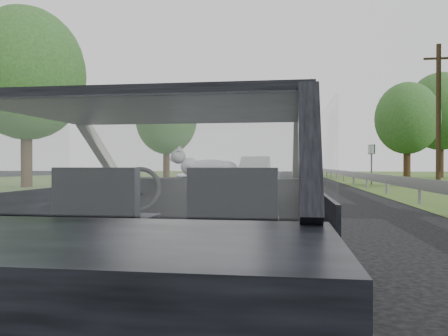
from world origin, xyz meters
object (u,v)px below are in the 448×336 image
(other_car, at_px, (255,170))
(highway_sign, at_px, (371,165))
(cat, at_px, (210,168))
(utility_pole, at_px, (438,116))
(subject_car, at_px, (180,222))

(other_car, relative_size, highway_sign, 2.22)
(cat, height_order, other_car, other_car)
(cat, bearing_deg, other_car, 93.32)
(cat, xyz_separation_m, utility_pole, (8.16, 19.70, 2.48))
(cat, relative_size, utility_pole, 0.08)
(subject_car, bearing_deg, cat, 79.79)
(highway_sign, xyz_separation_m, utility_pole, (2.92, -1.61, 2.46))
(cat, relative_size, highway_sign, 0.26)
(highway_sign, height_order, utility_pole, utility_pole)
(utility_pole, bearing_deg, highway_sign, 151.11)
(cat, distance_m, highway_sign, 21.94)
(other_car, height_order, highway_sign, highway_sign)
(other_car, bearing_deg, subject_car, -87.69)
(other_car, bearing_deg, cat, -87.37)
(other_car, bearing_deg, highway_sign, -13.74)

